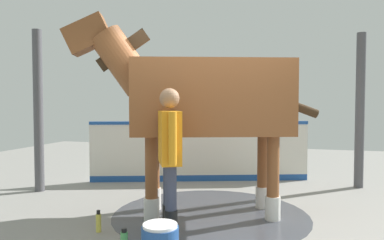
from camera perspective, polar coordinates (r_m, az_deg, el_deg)
name	(u,v)px	position (r m, az deg, el deg)	size (l,w,h in m)	color
ground_plane	(223,222)	(4.79, 4.99, -15.98)	(16.00, 16.00, 0.02)	gray
wet_patch	(210,214)	(5.04, 2.99, -14.88)	(2.68, 2.68, 0.00)	#42444C
barrier_wall	(200,153)	(6.98, 1.28, -5.39)	(1.39, 4.10, 1.18)	silver
roof_post_near	(38,111)	(6.66, -23.50, 1.34)	(0.16, 0.16, 2.79)	#4C4C51
roof_post_far	(360,111)	(7.06, 25.42, 1.36)	(0.16, 0.16, 2.79)	#4C4C51
horse	(202,100)	(4.80, 1.64, 3.26)	(1.57, 3.34, 2.71)	brown
handler	(170,151)	(4.04, -3.63, -5.04)	(0.62, 0.41, 1.69)	black
bottle_shampoo	(98,222)	(4.50, -14.82, -15.58)	(0.06, 0.06, 0.26)	#D8CC4C
bottle_spray	(124,240)	(3.96, -10.86, -18.40)	(0.08, 0.08, 0.22)	#4CA559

